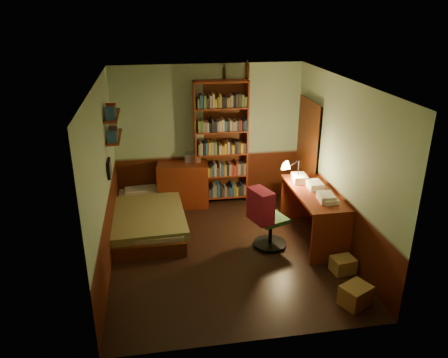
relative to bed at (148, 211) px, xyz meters
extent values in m
cube|color=black|center=(1.19, -0.97, -0.32)|extent=(3.50, 4.00, 0.02)
cube|color=silver|center=(1.19, -0.97, 2.30)|extent=(3.50, 4.00, 0.02)
cube|color=#99B995|center=(1.19, 1.04, 0.99)|extent=(3.50, 0.02, 2.60)
cube|color=#99B995|center=(-0.57, -0.97, 0.99)|extent=(0.02, 4.00, 2.60)
cube|color=#99B995|center=(2.95, -0.97, 0.99)|extent=(0.02, 4.00, 2.60)
cube|color=#99B995|center=(1.19, -2.98, 0.99)|extent=(3.50, 0.02, 2.60)
cube|color=black|center=(2.91, 0.33, 0.69)|extent=(0.06, 0.90, 2.00)
cube|color=#481F0C|center=(2.88, 0.33, 0.69)|extent=(0.02, 0.98, 2.08)
cube|color=#868A50|center=(0.00, 0.00, 0.00)|extent=(1.14, 2.11, 0.62)
cube|color=maroon|center=(0.67, 0.79, 0.10)|extent=(0.99, 0.57, 0.83)
cube|color=#B2B2B7|center=(0.87, 0.92, 0.60)|extent=(0.31, 0.25, 0.16)
cube|color=maroon|center=(1.41, 0.88, 0.85)|extent=(1.01, 0.36, 2.32)
cylinder|color=black|center=(1.48, 0.99, 2.11)|extent=(0.07, 0.07, 0.21)
cylinder|color=black|center=(1.90, 0.99, 2.15)|extent=(0.08, 0.08, 0.27)
cube|color=maroon|center=(2.63, -0.82, 0.11)|extent=(0.65, 1.56, 0.83)
cube|color=silver|center=(2.51, -0.40, 0.58)|extent=(0.25, 0.32, 0.12)
cone|color=black|center=(2.49, -0.37, 0.82)|extent=(0.19, 0.19, 0.59)
cube|color=#2E6435|center=(1.89, -0.95, 0.19)|extent=(0.62, 0.58, 1.00)
cube|color=#B21E3C|center=(2.07, -1.15, 0.94)|extent=(0.39, 0.49, 0.51)
cube|color=maroon|center=(-0.45, 0.13, 1.29)|extent=(0.20, 0.90, 0.03)
cube|color=maroon|center=(-0.45, 0.13, 1.64)|extent=(0.20, 0.90, 0.03)
cube|color=black|center=(-0.53, -0.37, 0.94)|extent=(0.04, 0.32, 0.26)
cube|color=#A7884D|center=(2.58, -2.55, -0.18)|extent=(0.45, 0.42, 0.27)
cube|color=#A7884D|center=(2.73, -1.82, -0.20)|extent=(0.35, 0.30, 0.22)
camera|label=1|loc=(0.17, -6.79, 3.29)|focal=35.00mm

